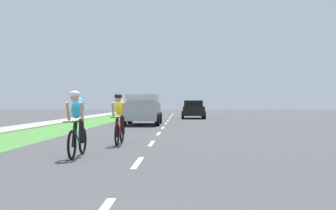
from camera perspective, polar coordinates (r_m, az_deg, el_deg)
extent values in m
plane|color=#424244|center=(22.29, -0.66, -3.07)|extent=(120.00, 120.00, 0.00)
cube|color=#478438|center=(23.08, -13.58, -2.95)|extent=(2.86, 70.00, 0.01)
cube|color=#9E998E|center=(23.80, -18.95, -2.86)|extent=(1.75, 70.00, 0.10)
cube|color=white|center=(9.14, -4.15, -7.83)|extent=(0.12, 1.80, 0.01)
cube|color=white|center=(13.40, -2.26, -5.25)|extent=(0.12, 1.80, 0.01)
cube|color=white|center=(17.69, -1.29, -3.92)|extent=(0.12, 1.80, 0.01)
cube|color=white|center=(21.98, -0.70, -3.10)|extent=(0.12, 1.80, 0.01)
cube|color=white|center=(26.28, -0.30, -2.55)|extent=(0.12, 1.80, 0.01)
cube|color=white|center=(30.58, -0.01, -2.16)|extent=(0.12, 1.80, 0.01)
cube|color=white|center=(34.88, 0.20, -1.86)|extent=(0.12, 1.80, 0.01)
cube|color=white|center=(39.19, 0.37, -1.63)|extent=(0.12, 1.80, 0.01)
cube|color=white|center=(43.49, 0.50, -1.45)|extent=(0.12, 1.80, 0.01)
cube|color=white|center=(47.80, 0.61, -1.30)|extent=(0.12, 1.80, 0.01)
cube|color=white|center=(52.10, 0.70, -1.17)|extent=(0.12, 1.80, 0.01)
torus|color=black|center=(10.77, -11.58, -4.81)|extent=(0.06, 0.68, 0.68)
torus|color=black|center=(9.76, -12.99, -5.33)|extent=(0.06, 0.68, 0.68)
cylinder|color=#194C2D|center=(10.15, -12.39, -4.09)|extent=(0.04, 0.59, 0.43)
cylinder|color=#194C2D|center=(10.42, -12.01, -3.43)|extent=(0.04, 0.04, 0.55)
cylinder|color=#194C2D|center=(10.18, -12.32, -2.22)|extent=(0.03, 0.55, 0.03)
cylinder|color=black|center=(9.74, -12.96, -2.27)|extent=(0.42, 0.02, 0.02)
ellipsoid|color=#26A5CC|center=(10.24, -12.23, -0.36)|extent=(0.30, 0.54, 0.63)
sphere|color=tan|center=(9.97, -12.62, 1.00)|extent=(0.20, 0.20, 0.20)
ellipsoid|color=white|center=(9.97, -12.62, 1.46)|extent=(0.24, 0.28, 0.16)
cylinder|color=tan|center=(10.01, -13.50, -0.83)|extent=(0.07, 0.26, 0.45)
cylinder|color=tan|center=(9.93, -11.72, -0.84)|extent=(0.07, 0.26, 0.45)
cylinder|color=black|center=(10.37, -12.65, -4.00)|extent=(0.10, 0.30, 0.60)
cylinder|color=black|center=(10.27, -11.64, -3.48)|extent=(0.10, 0.25, 0.61)
torus|color=black|center=(13.58, -6.32, -3.75)|extent=(0.06, 0.68, 0.68)
torus|color=black|center=(12.56, -6.99, -4.08)|extent=(0.06, 0.68, 0.68)
cylinder|color=red|center=(12.96, -6.71, -3.15)|extent=(0.04, 0.59, 0.43)
cylinder|color=red|center=(13.23, -6.53, -2.65)|extent=(0.04, 0.04, 0.55)
cylinder|color=red|center=(12.99, -6.67, -1.68)|extent=(0.03, 0.55, 0.03)
cylinder|color=black|center=(12.55, -6.97, -1.71)|extent=(0.42, 0.02, 0.02)
ellipsoid|color=yellow|center=(13.06, -6.63, -0.23)|extent=(0.30, 0.54, 0.63)
sphere|color=tan|center=(12.78, -6.81, 0.84)|extent=(0.20, 0.20, 0.20)
ellipsoid|color=black|center=(12.78, -6.81, 1.20)|extent=(0.24, 0.28, 0.16)
cylinder|color=tan|center=(12.81, -7.52, -0.59)|extent=(0.07, 0.26, 0.45)
cylinder|color=tan|center=(12.76, -6.10, -0.60)|extent=(0.07, 0.26, 0.45)
cylinder|color=black|center=(13.17, -7.01, -3.09)|extent=(0.10, 0.30, 0.60)
cylinder|color=black|center=(13.09, -6.18, -2.68)|extent=(0.10, 0.25, 0.61)
cube|color=#A5A8AD|center=(24.97, -3.46, -0.85)|extent=(1.90, 4.70, 1.00)
cube|color=#A5A8AD|center=(25.17, -3.42, 0.80)|extent=(1.71, 2.91, 0.52)
cube|color=#1E2833|center=(23.92, -3.69, 0.54)|extent=(1.56, 0.08, 0.44)
cylinder|color=black|center=(23.69, -6.06, -2.00)|extent=(0.25, 0.72, 0.72)
cylinder|color=black|center=(23.51, -1.46, -2.02)|extent=(0.25, 0.72, 0.72)
cylinder|color=black|center=(26.49, -5.23, -1.76)|extent=(0.25, 0.72, 0.72)
cylinder|color=black|center=(26.32, -1.12, -1.77)|extent=(0.25, 0.72, 0.72)
cube|color=black|center=(35.49, 3.46, -0.80)|extent=(1.76, 4.30, 0.76)
cube|color=black|center=(35.64, 3.45, 0.20)|extent=(1.55, 2.24, 0.52)
cube|color=#1E2833|center=(34.67, 3.50, 0.17)|extent=(1.44, 0.08, 0.44)
cylinder|color=black|center=(34.15, 2.05, -1.38)|extent=(0.22, 0.64, 0.64)
cylinder|color=black|center=(34.21, 5.00, -1.38)|extent=(0.22, 0.64, 0.64)
cylinder|color=black|center=(36.82, 2.02, -1.26)|extent=(0.22, 0.64, 0.64)
cylinder|color=black|center=(36.87, 4.76, -1.26)|extent=(0.22, 0.64, 0.64)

